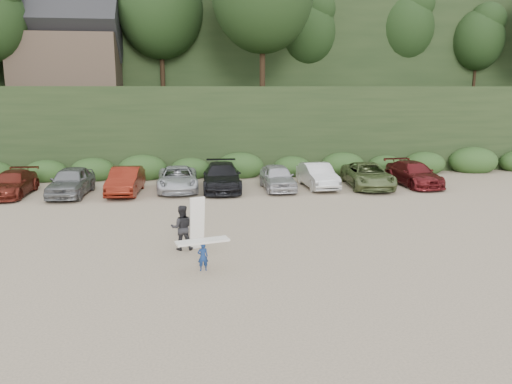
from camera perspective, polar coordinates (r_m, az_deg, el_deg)
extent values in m
plane|color=tan|center=(19.75, -0.02, -5.49)|extent=(120.00, 120.00, 0.00)
cube|color=black|center=(40.88, -3.98, 7.71)|extent=(80.00, 14.00, 6.00)
cube|color=black|center=(58.80, -5.13, 13.78)|extent=(90.00, 30.00, 16.00)
ellipsoid|color=black|center=(41.11, -4.15, 18.90)|extent=(66.00, 12.00, 10.00)
cube|color=#2B491E|center=(33.67, -4.09, 2.74)|extent=(46.20, 2.00, 1.20)
cube|color=brown|center=(43.83, -20.59, 13.82)|extent=(8.00, 6.00, 4.00)
imported|color=maroon|center=(30.81, -26.10, 0.86)|extent=(1.96, 4.68, 1.35)
imported|color=slate|center=(29.54, -20.39, 1.15)|extent=(2.12, 4.76, 1.59)
imported|color=maroon|center=(29.14, -14.68, 1.26)|extent=(1.82, 4.60, 1.49)
imported|color=silver|center=(29.46, -8.95, 1.51)|extent=(2.40, 5.02, 1.38)
imported|color=black|center=(29.35, -3.92, 1.76)|extent=(2.38, 5.43, 1.55)
imported|color=#BAB9BF|center=(29.37, 2.47, 1.70)|extent=(1.81, 4.35, 1.47)
imported|color=silver|center=(30.17, 7.03, 1.88)|extent=(1.80, 4.51, 1.46)
imported|color=#5E6E40|center=(30.79, 12.67, 1.87)|extent=(2.81, 5.40, 1.45)
imported|color=maroon|center=(32.13, 17.57, 2.00)|extent=(2.37, 5.08, 1.44)
imported|color=navy|center=(16.47, -6.09, -7.37)|extent=(0.37, 0.27, 0.95)
cube|color=white|center=(16.31, -6.13, -5.60)|extent=(1.80, 0.91, 0.07)
imported|color=black|center=(18.57, -8.48, -4.04)|extent=(0.82, 0.64, 1.68)
cube|color=white|center=(18.52, -6.76, -3.55)|extent=(0.62, 0.46, 1.98)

